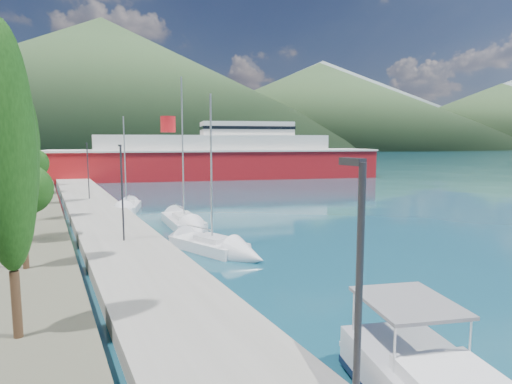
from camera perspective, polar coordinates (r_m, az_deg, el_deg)
ground at (r=133.61m, az=-20.84°, el=3.42°), size 1400.00×1400.00×0.00m
quay at (r=39.57m, az=-19.86°, el=-3.29°), size 5.00×88.00×0.80m
hills_far at (r=653.30m, az=-13.33°, el=12.93°), size 1480.00×900.00×180.00m
hills_near at (r=403.23m, az=-10.67°, el=12.81°), size 1010.00×520.00×115.00m
tree_row at (r=45.71m, az=-27.94°, el=4.58°), size 3.60×63.89×10.73m
lamp_posts at (r=27.88m, az=-17.37°, el=0.33°), size 0.15×44.82×6.06m
sailboat_near at (r=26.90m, az=-3.75°, el=-7.82°), size 4.77×7.89×10.89m
sailboat_mid at (r=34.24m, az=-8.86°, el=-4.64°), size 2.97×9.23×13.09m
sailboat_far at (r=43.71m, az=-17.12°, el=-2.38°), size 4.31×7.39×10.36m
ferry at (r=81.45m, az=-5.43°, el=4.47°), size 62.22×27.48×12.10m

